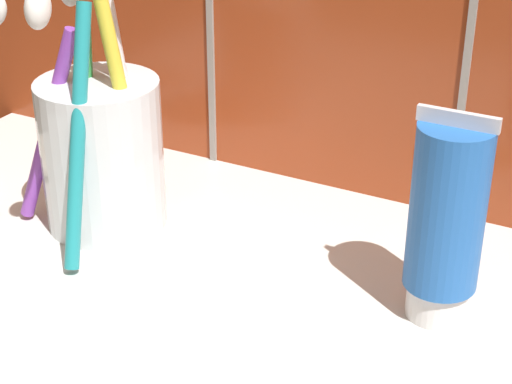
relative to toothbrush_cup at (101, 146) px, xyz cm
name	(u,v)px	position (x,y,z in cm)	size (l,w,h in cm)	color
sink_counter	(320,360)	(18.07, -5.55, -6.57)	(74.21, 35.62, 2.00)	silver
toothbrush_cup	(101,146)	(0.00, 0.00, 0.00)	(11.23, 11.82, 19.02)	silver
toothpaste_tube	(446,221)	(22.58, 0.09, 0.41)	(4.24, 4.03, 12.20)	white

